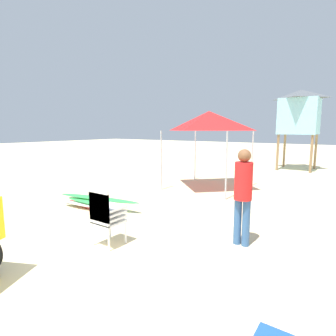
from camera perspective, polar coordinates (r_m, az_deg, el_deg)
ground at (r=4.55m, az=-21.59°, el=-20.32°), size 80.00×80.00×0.00m
stacked_plastic_chairs at (r=5.07m, az=-13.19°, el=-8.96°), size 0.48×0.48×1.11m
surfboard_pile at (r=7.54m, az=-15.22°, el=-7.19°), size 2.55×0.87×0.32m
lifeguard_far_right at (r=5.09m, az=15.51°, el=-4.58°), size 0.32×0.32×1.78m
popup_canopy at (r=9.82m, az=8.59°, el=9.75°), size 2.47×2.47×2.75m
lifeguard_tower at (r=15.74m, az=25.93°, el=10.54°), size 1.98×1.98×4.11m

